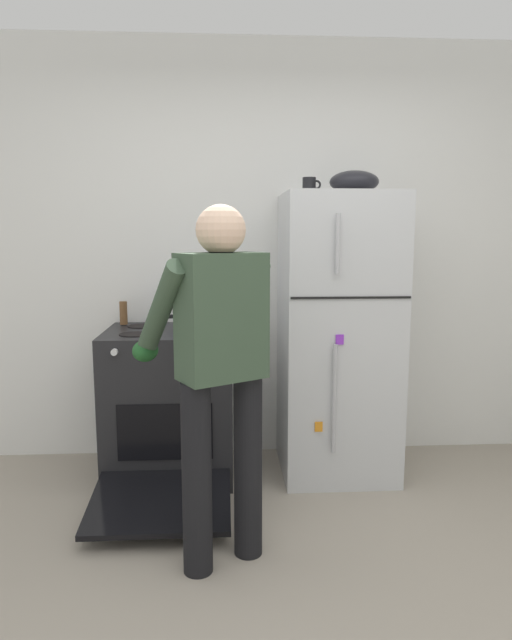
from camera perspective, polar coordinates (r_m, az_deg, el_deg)
The scene contains 8 objects.
kitchen_wall_back at distance 3.70m, azimuth 0.69°, elevation 6.88°, with size 6.00×0.10×2.70m, color white.
refrigerator at distance 3.43m, azimuth 8.39°, elevation -1.62°, with size 0.68×0.72×1.72m.
stove_range at distance 3.46m, azimuth -8.89°, elevation -8.63°, with size 0.76×1.22×0.91m.
person_cook at distance 2.41m, azimuth -3.94°, elevation -3.69°, with size 0.65×0.69×1.60m.
red_pot at distance 3.30m, azimuth -6.39°, elevation -0.21°, with size 0.34×0.24×0.10m.
coffee_mug at distance 3.41m, azimuth 5.55°, elevation 13.67°, with size 0.11×0.08×0.10m.
pepper_mill at distance 3.60m, azimuth -13.53°, elevation 0.71°, with size 0.05×0.05×0.15m, color brown.
mixing_bowl at distance 3.41m, azimuth 10.10°, elevation 13.87°, with size 0.29×0.29×0.13m, color black.
Camera 1 is at (-0.26, -1.73, 1.47)m, focal length 30.97 mm.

